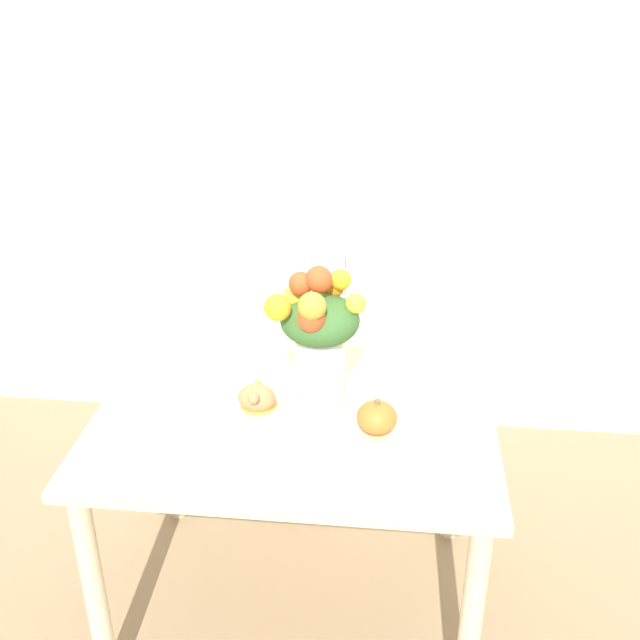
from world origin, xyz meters
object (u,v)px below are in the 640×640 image
(flower_vase, at_px, (319,342))
(pumpkin, at_px, (377,417))
(turkey_figurine, at_px, (258,395))
(dining_chair_near_window, at_px, (296,354))

(flower_vase, height_order, pumpkin, flower_vase)
(pumpkin, xyz_separation_m, turkey_figurine, (-0.35, 0.08, -0.00))
(turkey_figurine, bearing_deg, flower_vase, -3.52)
(flower_vase, bearing_deg, dining_chair_near_window, 102.40)
(pumpkin, height_order, turkey_figurine, pumpkin)
(pumpkin, xyz_separation_m, dining_chair_near_window, (-0.35, 0.89, -0.32))
(flower_vase, relative_size, turkey_figurine, 3.15)
(pumpkin, height_order, dining_chair_near_window, dining_chair_near_window)
(flower_vase, height_order, turkey_figurine, flower_vase)
(flower_vase, xyz_separation_m, dining_chair_near_window, (-0.18, 0.82, -0.51))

